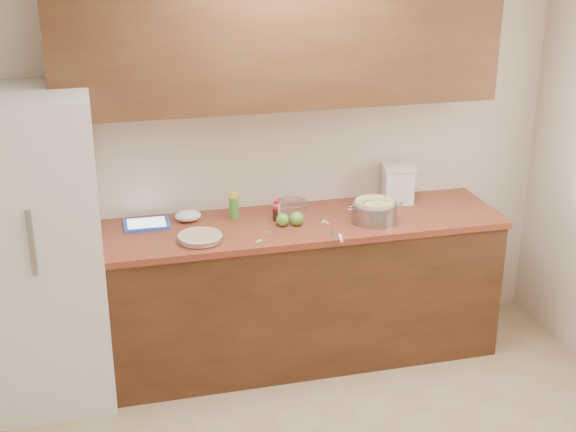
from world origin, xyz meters
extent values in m
plane|color=beige|center=(0.00, 1.80, 1.30)|extent=(3.60, 0.00, 3.60)
cube|color=#582F18|center=(0.00, 1.48, 0.44)|extent=(2.60, 0.65, 0.88)
cube|color=#9A3D2A|center=(0.00, 1.48, 0.90)|extent=(2.64, 0.68, 0.04)
cube|color=#543519|center=(0.00, 1.63, 1.95)|extent=(2.60, 0.34, 0.70)
cube|color=white|center=(-1.44, 1.44, 0.90)|extent=(0.70, 0.70, 1.80)
cylinder|color=silver|center=(-0.55, 1.31, 0.94)|extent=(0.26, 0.26, 0.04)
cylinder|color=beige|center=(-0.55, 1.31, 0.94)|extent=(0.24, 0.24, 0.03)
torus|color=beige|center=(-0.55, 1.31, 0.95)|extent=(0.25, 0.25, 0.02)
cylinder|color=gray|center=(0.51, 1.36, 0.98)|extent=(0.27, 0.27, 0.11)
torus|color=gray|center=(0.36, 1.36, 1.02)|extent=(0.06, 0.06, 0.01)
torus|color=gray|center=(0.66, 1.36, 1.02)|extent=(0.06, 0.06, 0.01)
cylinder|color=beige|center=(0.51, 1.36, 0.99)|extent=(0.23, 0.23, 0.12)
cube|color=white|center=(0.78, 1.66, 1.03)|extent=(0.21, 0.21, 0.22)
cube|color=beige|center=(0.78, 1.66, 1.15)|extent=(0.23, 0.23, 0.02)
cube|color=blue|center=(-0.82, 1.63, 0.93)|extent=(0.27, 0.21, 0.02)
cube|color=white|center=(-0.82, 1.63, 0.94)|extent=(0.22, 0.17, 0.00)
cube|color=gray|center=(0.21, 1.24, 0.92)|extent=(0.04, 0.11, 0.00)
cylinder|color=white|center=(0.23, 1.14, 0.93)|extent=(0.04, 0.10, 0.02)
cylinder|color=#4C8C38|center=(-0.29, 1.62, 0.99)|extent=(0.06, 0.06, 0.14)
cylinder|color=yellow|center=(-0.29, 1.62, 1.07)|extent=(0.05, 0.05, 0.03)
cylinder|color=beige|center=(-0.04, 1.57, 0.96)|extent=(0.04, 0.04, 0.09)
cylinder|color=red|center=(-0.04, 1.57, 1.02)|extent=(0.04, 0.04, 0.02)
cylinder|color=black|center=(-0.06, 1.52, 0.96)|extent=(0.03, 0.03, 0.08)
cylinder|color=red|center=(-0.06, 1.52, 1.00)|extent=(0.03, 0.03, 0.02)
cylinder|color=silver|center=(0.06, 1.62, 0.96)|extent=(0.19, 0.19, 0.07)
torus|color=silver|center=(0.06, 1.62, 0.99)|extent=(0.21, 0.21, 0.01)
ellipsoid|color=white|center=(-0.57, 1.65, 0.95)|extent=(0.16, 0.14, 0.07)
sphere|color=#59A434|center=(-0.04, 1.43, 0.96)|extent=(0.08, 0.08, 0.08)
cylinder|color=#3F2D19|center=(-0.04, 1.43, 1.00)|extent=(0.01, 0.01, 0.01)
sphere|color=#59A434|center=(0.04, 1.42, 0.96)|extent=(0.09, 0.09, 0.09)
cylinder|color=#3F2D19|center=(0.04, 1.42, 1.01)|extent=(0.01, 0.01, 0.01)
cube|color=#9CC05D|center=(0.23, 1.41, 0.92)|extent=(0.02, 0.04, 0.00)
cube|color=#9CC05D|center=(-0.23, 1.23, 0.92)|extent=(0.05, 0.05, 0.00)
cube|color=#9CC05D|center=(-0.16, 1.35, 0.92)|extent=(0.03, 0.03, 0.00)
cube|color=#9CC05D|center=(-0.15, 1.34, 0.92)|extent=(0.03, 0.01, 0.00)
cube|color=#9CC05D|center=(0.22, 1.43, 0.92)|extent=(0.04, 0.05, 0.00)
camera|label=1|loc=(-1.11, -2.87, 2.69)|focal=50.00mm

